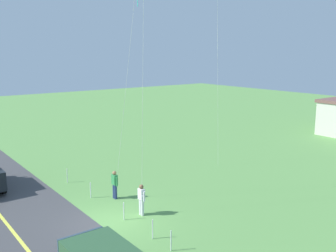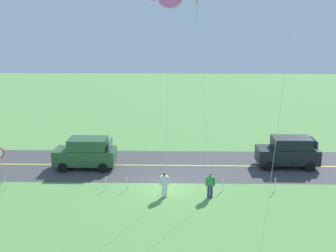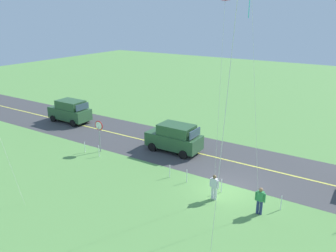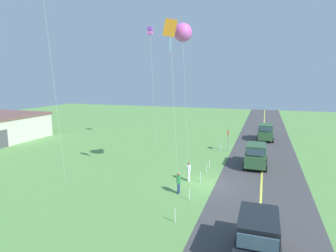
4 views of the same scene
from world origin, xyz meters
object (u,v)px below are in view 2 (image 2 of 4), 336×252
(car_suv_foreground, at_px, (86,153))
(car_parked_west_near, at_px, (288,152))
(person_adult_companion, at_px, (210,184))
(person_adult_near, at_px, (164,184))

(car_suv_foreground, relative_size, car_parked_west_near, 1.00)
(car_parked_west_near, xyz_separation_m, person_adult_companion, (6.16, 5.67, -0.29))
(person_adult_near, distance_m, person_adult_companion, 2.76)
(car_suv_foreground, height_order, person_adult_companion, car_suv_foreground)
(person_adult_near, bearing_deg, car_suv_foreground, 167.31)
(car_suv_foreground, distance_m, car_parked_west_near, 14.79)
(car_parked_west_near, bearing_deg, person_adult_near, 32.26)
(car_parked_west_near, distance_m, person_adult_near, 10.55)
(car_suv_foreground, bearing_deg, person_adult_companion, 149.37)
(car_parked_west_near, distance_m, person_adult_companion, 8.37)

